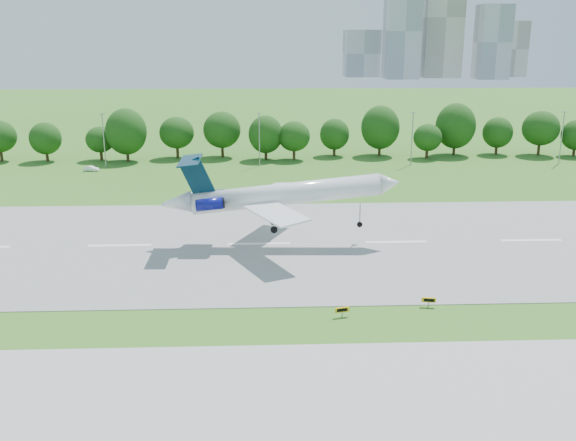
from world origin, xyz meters
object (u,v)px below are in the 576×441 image
(taxi_sign_left, at_px, (429,300))
(service_vehicle_b, at_px, (194,172))
(airliner, at_px, (274,194))
(service_vehicle_a, at_px, (91,169))

(taxi_sign_left, bearing_deg, service_vehicle_b, 125.10)
(service_vehicle_b, bearing_deg, airliner, -134.57)
(taxi_sign_left, bearing_deg, airliner, 136.21)
(airliner, bearing_deg, service_vehicle_b, 108.58)
(taxi_sign_left, relative_size, service_vehicle_b, 0.49)
(airliner, relative_size, taxi_sign_left, 21.54)
(service_vehicle_a, distance_m, service_vehicle_b, 23.66)
(taxi_sign_left, distance_m, service_vehicle_a, 94.56)
(service_vehicle_b, bearing_deg, taxi_sign_left, -128.41)
(taxi_sign_left, relative_size, service_vehicle_a, 0.46)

